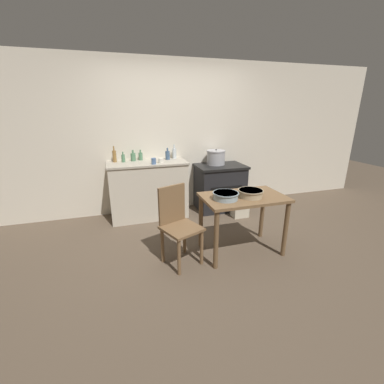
# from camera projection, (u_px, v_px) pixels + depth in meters

# --- Properties ---
(ground_plane) EXTENTS (14.00, 14.00, 0.00)m
(ground_plane) POSITION_uv_depth(u_px,v_px,m) (204.00, 247.00, 3.42)
(ground_plane) COLOR brown
(wall_back) EXTENTS (8.00, 0.07, 2.55)m
(wall_back) POSITION_uv_depth(u_px,v_px,m) (174.00, 138.00, 4.46)
(wall_back) COLOR beige
(wall_back) RESTS_ON ground_plane
(counter_cabinet) EXTENTS (1.27, 0.59, 0.94)m
(counter_cabinet) POSITION_uv_depth(u_px,v_px,m) (149.00, 190.00, 4.28)
(counter_cabinet) COLOR beige
(counter_cabinet) RESTS_ON ground_plane
(stove) EXTENTS (0.85, 0.63, 0.81)m
(stove) POSITION_uv_depth(u_px,v_px,m) (220.00, 187.00, 4.64)
(stove) COLOR black
(stove) RESTS_ON ground_plane
(work_table) EXTENTS (1.01, 0.62, 0.75)m
(work_table) POSITION_uv_depth(u_px,v_px,m) (243.00, 206.00, 3.16)
(work_table) COLOR brown
(work_table) RESTS_ON ground_plane
(chair) EXTENTS (0.52, 0.52, 0.93)m
(chair) POSITION_uv_depth(u_px,v_px,m) (178.00, 223.00, 2.98)
(chair) COLOR brown
(chair) RESTS_ON ground_plane
(flour_sack) EXTENTS (0.26, 0.18, 0.36)m
(flour_sack) POSITION_uv_depth(u_px,v_px,m) (240.00, 207.00, 4.34)
(flour_sack) COLOR beige
(flour_sack) RESTS_ON ground_plane
(stock_pot) EXTENTS (0.33, 0.33, 0.27)m
(stock_pot) POSITION_uv_depth(u_px,v_px,m) (216.00, 157.00, 4.53)
(stock_pot) COLOR #A8A8AD
(stock_pot) RESTS_ON stove
(mixing_bowl_large) EXTENTS (0.31, 0.31, 0.08)m
(mixing_bowl_large) POSITION_uv_depth(u_px,v_px,m) (226.00, 195.00, 3.00)
(mixing_bowl_large) COLOR #93A8B2
(mixing_bowl_large) RESTS_ON work_table
(mixing_bowl_small) EXTENTS (0.30, 0.30, 0.09)m
(mixing_bowl_small) POSITION_uv_depth(u_px,v_px,m) (251.00, 193.00, 3.08)
(mixing_bowl_small) COLOR tan
(mixing_bowl_small) RESTS_ON work_table
(bottle_far_left) EXTENTS (0.08, 0.08, 0.19)m
(bottle_far_left) POSITION_uv_depth(u_px,v_px,m) (168.00, 155.00, 4.31)
(bottle_far_left) COLOR #3D5675
(bottle_far_left) RESTS_ON counter_cabinet
(bottle_left) EXTENTS (0.06, 0.06, 0.17)m
(bottle_left) POSITION_uv_depth(u_px,v_px,m) (123.00, 158.00, 4.11)
(bottle_left) COLOR #517F5B
(bottle_left) RESTS_ON counter_cabinet
(bottle_mid_left) EXTENTS (0.06, 0.06, 0.17)m
(bottle_mid_left) POSITION_uv_depth(u_px,v_px,m) (141.00, 156.00, 4.26)
(bottle_mid_left) COLOR #517F5B
(bottle_mid_left) RESTS_ON counter_cabinet
(bottle_center_left) EXTENTS (0.07, 0.07, 0.24)m
(bottle_center_left) POSITION_uv_depth(u_px,v_px,m) (174.00, 153.00, 4.40)
(bottle_center_left) COLOR silver
(bottle_center_left) RESTS_ON counter_cabinet
(bottle_center) EXTENTS (0.06, 0.06, 0.26)m
(bottle_center) POSITION_uv_depth(u_px,v_px,m) (114.00, 156.00, 4.09)
(bottle_center) COLOR olive
(bottle_center) RESTS_ON counter_cabinet
(bottle_center_right) EXTENTS (0.08, 0.08, 0.18)m
(bottle_center_right) POSITION_uv_depth(u_px,v_px,m) (133.00, 157.00, 4.19)
(bottle_center_right) COLOR #517F5B
(bottle_center_right) RESTS_ON counter_cabinet
(cup_mid_right) EXTENTS (0.07, 0.07, 0.10)m
(cup_mid_right) POSITION_uv_depth(u_px,v_px,m) (154.00, 161.00, 3.96)
(cup_mid_right) COLOR #4C6B99
(cup_mid_right) RESTS_ON counter_cabinet
(cup_right) EXTENTS (0.08, 0.08, 0.08)m
(cup_right) POSITION_uv_depth(u_px,v_px,m) (161.00, 161.00, 4.05)
(cup_right) COLOR silver
(cup_right) RESTS_ON counter_cabinet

